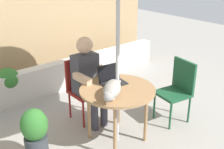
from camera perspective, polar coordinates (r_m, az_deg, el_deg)
ground_plane at (r=3.79m, az=1.00°, el=-12.66°), size 14.00×14.00×0.00m
fence_back at (r=5.27m, az=-16.20°, el=7.78°), size 5.26×0.08×1.83m
planter_wall_low at (r=4.96m, az=-12.43°, el=-0.89°), size 4.73×0.20×0.50m
patio_table at (r=3.45m, az=1.07°, el=-3.85°), size 0.91×0.91×0.72m
chair_occupied at (r=4.05m, az=-5.94°, el=-1.95°), size 0.40×0.40×0.87m
chair_empty at (r=4.07m, az=12.95°, el=-2.32°), size 0.46×0.46×0.87m
person_seated at (r=3.86m, az=-4.72°, el=-0.40°), size 0.48×0.48×1.21m
laptop at (r=3.56m, az=-0.20°, el=-0.64°), size 0.33×0.29×0.21m
cat at (r=3.19m, az=-0.03°, el=-3.13°), size 0.54×0.43×0.17m
potted_plant_by_chair at (r=3.36m, az=-14.99°, el=-11.36°), size 0.30×0.30×0.66m
potted_plant_corner at (r=4.73m, az=-19.83°, el=-1.89°), size 0.35×0.35×0.60m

